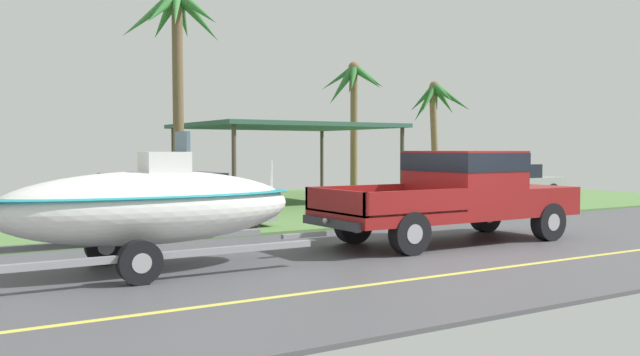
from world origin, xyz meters
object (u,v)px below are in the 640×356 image
Objects in this scene: pickup_truck_towing at (462,191)px; parked_sedan_far at (504,183)px; boat_on_trailer at (149,207)px; carport_awning at (285,128)px; palm_tree_mid at (353,92)px; palm_tree_near_left at (177,36)px; palm_tree_near_right at (437,107)px; parked_sedan_near at (170,203)px.

parked_sedan_far is at bearing 38.90° from pickup_truck_towing.
pickup_truck_towing is 6.71m from boat_on_trailer.
carport_awning is at bearing 81.82° from pickup_truck_towing.
palm_tree_mid is at bearing 107.88° from parked_sedan_far.
palm_tree_near_left is (-11.96, 1.66, 4.61)m from parked_sedan_far.
palm_tree_mid is at bearing 45.85° from boat_on_trailer.
carport_awning is at bearing -147.19° from palm_tree_mid.
palm_tree_near_right reaches higher than pickup_truck_towing.
pickup_truck_towing is 10.73m from carport_awning.
palm_tree_near_right is (13.78, 4.14, -1.41)m from palm_tree_near_left.
palm_tree_near_left reaches higher than carport_awning.
pickup_truck_towing is 0.88× the size of palm_tree_near_left.
palm_tree_near_right is (9.24, 2.50, 1.18)m from carport_awning.
carport_awning reaches higher than parked_sedan_far.
pickup_truck_towing is at bearing -115.98° from palm_tree_mid.
boat_on_trailer is 0.88× the size of palm_tree_near_left.
pickup_truck_towing is 1.26× the size of parked_sedan_far.
pickup_truck_towing is 1.29× the size of parked_sedan_near.
palm_tree_mid is at bearing 27.15° from palm_tree_near_left.
parked_sedan_near is 0.68× the size of palm_tree_near_left.
palm_tree_near_right is at bearing 50.41° from pickup_truck_towing.
palm_tree_mid is (-3.98, 0.89, 0.56)m from palm_tree_near_right.
carport_awning is (1.51, 10.49, 1.64)m from pickup_truck_towing.
pickup_truck_towing is at bearing -46.26° from parked_sedan_near.
parked_sedan_far is (15.63, 7.20, -0.35)m from boat_on_trailer.
parked_sedan_near is 15.03m from palm_tree_mid.
palm_tree_near_right reaches higher than boat_on_trailer.
parked_sedan_near is 0.81× the size of palm_tree_mid.
parked_sedan_far is at bearing 9.69° from parked_sedan_near.
parked_sedan_far is at bearing -107.47° from palm_tree_near_right.
carport_awning reaches higher than parked_sedan_near.
parked_sedan_near is 8.59m from carport_awning.
palm_tree_mid is at bearing 64.02° from pickup_truck_towing.
parked_sedan_near is (-4.67, 4.88, -0.38)m from pickup_truck_towing.
palm_tree_near_right is 0.88× the size of palm_tree_mid.
pickup_truck_towing is 6.76m from parked_sedan_near.
pickup_truck_towing is at bearing -71.07° from palm_tree_near_left.
boat_on_trailer is at bearing -155.27° from parked_sedan_far.
parked_sedan_near is at bearing -112.30° from palm_tree_near_left.
pickup_truck_towing is at bearing -98.18° from carport_awning.
boat_on_trailer is at bearing -112.71° from parked_sedan_near.
palm_tree_near_left is (-4.55, -1.64, 2.59)m from carport_awning.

